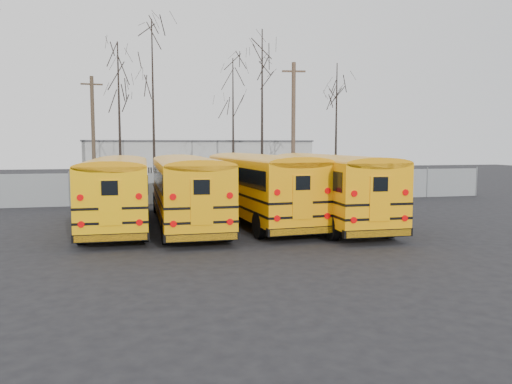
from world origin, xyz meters
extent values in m
plane|color=black|center=(0.00, 0.00, 0.00)|extent=(120.00, 120.00, 0.00)
cube|color=gray|center=(0.00, 12.00, 1.00)|extent=(40.00, 0.04, 2.00)
cube|color=beige|center=(2.00, 32.00, 2.00)|extent=(22.00, 8.00, 4.00)
cylinder|color=black|center=(-5.99, -0.20, 0.52)|extent=(0.30, 1.04, 1.04)
cylinder|color=black|center=(-3.65, -0.21, 0.52)|extent=(0.30, 1.04, 1.04)
cylinder|color=black|center=(-5.94, 8.51, 0.52)|extent=(0.30, 1.04, 1.04)
cylinder|color=black|center=(-3.60, 8.49, 0.52)|extent=(0.30, 1.04, 1.04)
cube|color=#FFB008|center=(-4.80, 3.16, 1.74)|extent=(2.65, 9.65, 2.43)
cube|color=#FFB008|center=(-4.76, 8.86, 1.04)|extent=(2.34, 1.78, 1.04)
cube|color=black|center=(-4.80, 2.96, 2.28)|extent=(2.68, 8.61, 0.73)
cube|color=black|center=(-4.79, 4.04, 0.98)|extent=(2.69, 11.43, 0.09)
cube|color=black|center=(-4.79, 4.04, 1.50)|extent=(2.69, 11.43, 0.09)
cube|color=black|center=(-4.83, -1.55, 0.47)|extent=(2.65, 0.24, 0.29)
cube|color=black|center=(-4.76, 9.69, 0.47)|extent=(2.49, 0.22, 0.27)
cube|color=#FFB008|center=(-4.83, -1.66, 1.71)|extent=(0.78, 0.05, 1.61)
cylinder|color=#B20505|center=(-5.81, -1.67, 0.98)|extent=(0.23, 0.04, 0.23)
cylinder|color=#B20505|center=(-3.84, -1.68, 0.98)|extent=(0.23, 0.04, 0.23)
cylinder|color=#B20505|center=(-5.81, -1.67, 1.92)|extent=(0.23, 0.04, 0.23)
cylinder|color=#B20505|center=(-3.84, -1.68, 1.92)|extent=(0.23, 0.04, 0.23)
cylinder|color=black|center=(-2.90, -0.87, 0.52)|extent=(0.30, 1.05, 1.05)
cylinder|color=black|center=(-0.53, -0.84, 0.52)|extent=(0.30, 1.05, 1.05)
cylinder|color=black|center=(-2.99, 7.94, 0.52)|extent=(0.30, 1.05, 1.05)
cylinder|color=black|center=(-0.62, 7.97, 0.52)|extent=(0.30, 1.05, 1.05)
cube|color=#F29F08|center=(-1.75, 2.55, 1.76)|extent=(2.72, 9.78, 2.46)
cube|color=#F29F08|center=(-1.81, 8.32, 1.05)|extent=(2.38, 1.81, 1.05)
cube|color=black|center=(-1.75, 2.35, 2.31)|extent=(2.75, 8.73, 0.73)
cube|color=black|center=(-1.76, 3.45, 1.00)|extent=(2.77, 11.58, 0.09)
cube|color=black|center=(-1.76, 3.45, 1.52)|extent=(2.77, 11.58, 0.09)
cube|color=black|center=(-1.70, -2.22, 0.47)|extent=(2.69, 0.26, 0.29)
cube|color=black|center=(-1.82, 9.16, 0.47)|extent=(2.52, 0.24, 0.27)
cube|color=#F29F08|center=(-1.70, -2.33, 1.73)|extent=(0.79, 0.05, 1.63)
cylinder|color=#B20505|center=(-2.70, -2.35, 1.00)|extent=(0.23, 0.04, 0.23)
cylinder|color=#B20505|center=(-0.70, -2.33, 1.00)|extent=(0.23, 0.04, 0.23)
cylinder|color=#B20505|center=(-2.70, -2.35, 1.94)|extent=(0.23, 0.04, 0.23)
cylinder|color=#B20505|center=(-0.70, -2.33, 1.94)|extent=(0.23, 0.04, 0.23)
cylinder|color=black|center=(0.79, -0.57, 0.54)|extent=(0.39, 1.09, 1.07)
cylinder|color=black|center=(3.20, -0.36, 0.54)|extent=(0.39, 1.09, 1.07)
cylinder|color=black|center=(0.02, 8.42, 0.54)|extent=(0.39, 1.09, 1.07)
cylinder|color=black|center=(2.43, 8.62, 0.54)|extent=(0.39, 1.09, 1.07)
cube|color=#F89C08|center=(1.70, 3.01, 1.80)|extent=(3.52, 10.17, 2.52)
cube|color=#F89C08|center=(1.19, 8.89, 1.07)|extent=(2.56, 2.02, 1.07)
cube|color=black|center=(1.72, 2.80, 2.36)|extent=(3.48, 9.11, 0.75)
cube|color=black|center=(1.62, 3.92, 1.02)|extent=(3.71, 12.02, 0.10)
cube|color=black|center=(1.62, 3.92, 1.56)|extent=(3.71, 12.02, 0.10)
cube|color=black|center=(2.11, -1.85, 0.48)|extent=(2.76, 0.47, 0.30)
cube|color=black|center=(1.12, 9.75, 0.48)|extent=(2.58, 0.43, 0.28)
cube|color=#F89C08|center=(2.12, -1.97, 1.77)|extent=(0.81, 0.11, 1.66)
cylinder|color=#B20505|center=(1.11, -2.07, 1.02)|extent=(0.24, 0.06, 0.24)
cylinder|color=#B20505|center=(3.14, -1.90, 1.02)|extent=(0.24, 0.06, 0.24)
cylinder|color=#B20505|center=(1.11, -2.07, 1.99)|extent=(0.24, 0.06, 0.24)
cylinder|color=#B20505|center=(3.14, -1.90, 1.99)|extent=(0.24, 0.06, 0.24)
cylinder|color=black|center=(3.51, -1.55, 0.53)|extent=(0.30, 1.07, 1.07)
cylinder|color=black|center=(5.93, -1.55, 0.53)|extent=(0.30, 1.07, 1.07)
cylinder|color=black|center=(3.51, 7.43, 0.53)|extent=(0.30, 1.07, 1.07)
cylinder|color=black|center=(5.92, 7.43, 0.53)|extent=(0.30, 1.07, 1.07)
cube|color=#FFA208|center=(4.72, 1.93, 1.79)|extent=(2.68, 9.95, 2.51)
cube|color=#FFA208|center=(4.72, 7.81, 1.07)|extent=(2.41, 1.82, 1.07)
cube|color=black|center=(4.72, 1.71, 2.35)|extent=(2.72, 8.88, 0.75)
cube|color=black|center=(4.72, 2.84, 1.02)|extent=(2.71, 11.79, 0.10)
cube|color=black|center=(4.72, 2.84, 1.55)|extent=(2.71, 11.79, 0.10)
cube|color=black|center=(4.72, -2.94, 0.48)|extent=(2.74, 0.24, 0.30)
cube|color=black|center=(4.72, 8.66, 0.48)|extent=(2.57, 0.21, 0.28)
cube|color=#FFA208|center=(4.72, -3.06, 1.76)|extent=(0.80, 0.04, 1.66)
cylinder|color=#B20505|center=(3.70, -3.07, 1.02)|extent=(0.24, 0.04, 0.24)
cylinder|color=#B20505|center=(5.73, -3.07, 1.02)|extent=(0.24, 0.04, 0.24)
cylinder|color=#B20505|center=(3.70, -3.07, 1.98)|extent=(0.24, 0.04, 0.24)
cylinder|color=#B20505|center=(5.73, -3.07, 1.98)|extent=(0.24, 0.04, 0.24)
cylinder|color=#473728|center=(-7.09, 18.38, 4.30)|extent=(0.27, 0.27, 8.60)
cube|color=#473728|center=(-7.09, 18.38, 8.02)|extent=(1.53, 0.25, 0.11)
cylinder|color=brown|center=(7.19, 15.65, 4.83)|extent=(0.30, 0.30, 9.65)
cube|color=brown|center=(7.19, 15.65, 9.01)|extent=(1.72, 0.39, 0.13)
cone|color=black|center=(-5.11, 15.06, 5.23)|extent=(0.26, 0.26, 10.46)
cone|color=black|center=(-2.90, 14.35, 5.92)|extent=(0.26, 0.26, 11.84)
cone|color=black|center=(2.96, 17.07, 5.02)|extent=(0.26, 0.26, 10.03)
cone|color=black|center=(5.28, 17.55, 6.17)|extent=(0.26, 0.26, 12.33)
cone|color=black|center=(11.09, 17.03, 4.98)|extent=(0.26, 0.26, 9.95)
camera|label=1|loc=(-3.72, -19.63, 3.75)|focal=35.00mm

